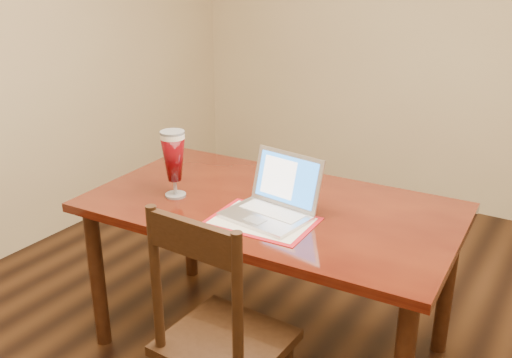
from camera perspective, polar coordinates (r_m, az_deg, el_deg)
The scene contains 2 objects.
dining_table at distance 2.72m, azimuth 1.16°, elevation -4.08°, with size 1.76×1.05×1.13m.
dining_chair at distance 2.30m, azimuth -3.63°, elevation -15.72°, with size 0.47×0.45×1.08m.
Camera 1 is at (0.99, -1.91, 1.88)m, focal length 40.00 mm.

